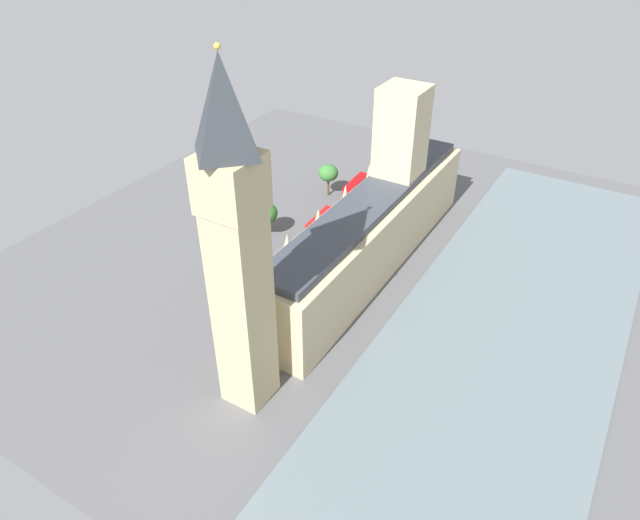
% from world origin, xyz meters
% --- Properties ---
extents(ground_plane, '(140.79, 140.79, 0.00)m').
position_xyz_m(ground_plane, '(0.00, 0.00, 0.00)').
color(ground_plane, '#565659').
extents(river_thames, '(39.37, 126.71, 0.25)m').
position_xyz_m(river_thames, '(-33.53, 0.00, 0.12)').
color(river_thames, slate).
rests_on(river_thames, ground).
extents(parliament_building, '(12.68, 70.79, 35.11)m').
position_xyz_m(parliament_building, '(-1.99, -2.12, 9.62)').
color(parliament_building, '#CCBA8E').
rests_on(parliament_building, ground).
extents(clock_tower, '(7.70, 7.70, 54.71)m').
position_xyz_m(clock_tower, '(-2.37, 41.98, 28.28)').
color(clock_tower, tan).
rests_on(clock_tower, ground).
extents(double_decker_bus_far_end, '(3.00, 10.60, 4.75)m').
position_xyz_m(double_decker_bus_far_end, '(14.75, -26.03, 2.63)').
color(double_decker_bus_far_end, '#B20C0F').
rests_on(double_decker_bus_far_end, ground).
extents(car_silver_leading, '(1.97, 4.34, 1.74)m').
position_xyz_m(car_silver_leading, '(13.70, -17.34, 0.89)').
color(car_silver_leading, '#B7B7BC').
rests_on(car_silver_leading, ground).
extents(double_decker_bus_kerbside, '(3.19, 10.64, 4.75)m').
position_xyz_m(double_decker_bus_kerbside, '(13.14, -5.78, 2.63)').
color(double_decker_bus_kerbside, red).
rests_on(double_decker_bus_kerbside, ground).
extents(car_dark_green_trailing, '(2.19, 4.84, 1.74)m').
position_xyz_m(car_dark_green_trailing, '(11.15, 3.16, 0.89)').
color(car_dark_green_trailing, '#19472D').
rests_on(car_dark_green_trailing, ground).
extents(car_yellow_cab_under_trees, '(2.23, 4.37, 1.74)m').
position_xyz_m(car_yellow_cab_under_trees, '(13.97, 13.35, 0.89)').
color(car_yellow_cab_under_trees, gold).
rests_on(car_yellow_cab_under_trees, ground).
extents(car_black_by_river_gate, '(1.97, 4.74, 1.74)m').
position_xyz_m(car_black_by_river_gate, '(13.69, 24.69, 0.89)').
color(car_black_by_river_gate, black).
rests_on(car_black_by_river_gate, ground).
extents(pedestrian_corner, '(0.57, 0.46, 1.50)m').
position_xyz_m(pedestrian_corner, '(6.19, 3.50, 0.68)').
color(pedestrian_corner, maroon).
rests_on(pedestrian_corner, ground).
extents(pedestrian_near_tower, '(0.65, 0.59, 1.54)m').
position_xyz_m(pedestrian_near_tower, '(5.84, 2.36, 0.69)').
color(pedestrian_near_tower, '#336B60').
rests_on(pedestrian_near_tower, ground).
extents(pedestrian_midblock, '(0.58, 0.47, 1.69)m').
position_xyz_m(pedestrian_midblock, '(6.72, -5.40, 0.76)').
color(pedestrian_midblock, maroon).
rests_on(pedestrian_midblock, ground).
extents(plane_tree_opposite_hall, '(5.78, 5.78, 8.37)m').
position_xyz_m(plane_tree_opposite_hall, '(23.64, 1.29, 5.88)').
color(plane_tree_opposite_hall, brown).
rests_on(plane_tree_opposite_hall, ground).
extents(plane_tree_slot_10, '(5.05, 5.05, 8.48)m').
position_xyz_m(plane_tree_slot_10, '(21.40, -23.28, 6.28)').
color(plane_tree_slot_10, brown).
rests_on(plane_tree_slot_10, ground).
extents(street_lamp_slot_11, '(0.56, 0.56, 5.56)m').
position_xyz_m(street_lamp_slot_11, '(22.36, 11.07, 3.95)').
color(street_lamp_slot_11, black).
rests_on(street_lamp_slot_11, ground).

